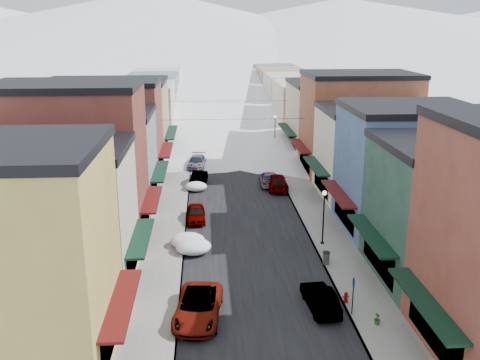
{
  "coord_description": "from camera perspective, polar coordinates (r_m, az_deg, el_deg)",
  "views": [
    {
      "loc": [
        -3.29,
        -20.33,
        16.62
      ],
      "look_at": [
        0.0,
        28.59,
        2.3
      ],
      "focal_mm": 40.0,
      "sensor_mm": 36.0,
      "label": 1
    }
  ],
  "objects": [
    {
      "name": "car_green_sedan",
      "position": [
        33.41,
        8.56,
        -12.37
      ],
      "size": [
        1.83,
        4.36,
        1.4
      ],
      "primitive_type": "imported",
      "rotation": [
        0.0,
        0.0,
        3.22
      ],
      "color": "black",
      "rests_on": "ground"
    },
    {
      "name": "fire_hydrant",
      "position": [
        34.26,
        11.23,
        -12.19
      ],
      "size": [
        0.41,
        0.31,
        0.7
      ],
      "color": "#A60811",
      "rests_on": "sidewalk_right"
    },
    {
      "name": "overhead_cables",
      "position": [
        68.71,
        -1.07,
        7.55
      ],
      "size": [
        16.4,
        15.04,
        0.04
      ],
      "color": "black",
      "rests_on": "ground"
    },
    {
      "name": "car_white_suv",
      "position": [
        32.14,
        -4.48,
        -13.34
      ],
      "size": [
        3.18,
        5.78,
        1.53
      ],
      "primitive_type": "imported",
      "rotation": [
        0.0,
        0.0,
        -0.12
      ],
      "color": "silver",
      "rests_on": "ground"
    },
    {
      "name": "streetlamp_near",
      "position": [
        41.59,
        8.93,
        -3.24
      ],
      "size": [
        0.36,
        0.36,
        4.31
      ],
      "color": "black",
      "rests_on": "sidewalk_right"
    },
    {
      "name": "car_gray_suv",
      "position": [
        55.84,
        3.96,
        -0.16
      ],
      "size": [
        2.06,
        5.04,
        1.71
      ],
      "primitive_type": "imported",
      "rotation": [
        0.0,
        0.0,
        3.13
      ],
      "color": "gray",
      "rests_on": "ground"
    },
    {
      "name": "parking_sign",
      "position": [
        32.57,
        11.98,
        -11.69
      ],
      "size": [
        0.07,
        0.32,
        2.37
      ],
      "color": "black",
      "rests_on": "sidewalk_right"
    },
    {
      "name": "bldg_r_cream",
      "position": [
        54.48,
        14.44,
        2.91
      ],
      "size": [
        12.3,
        9.2,
        9.0
      ],
      "color": "#EFE4C0",
      "rests_on": "ground"
    },
    {
      "name": "distant_blocks",
      "position": [
        104.15,
        -2.03,
        9.31
      ],
      "size": [
        34.0,
        55.0,
        8.0
      ],
      "color": "gray",
      "rests_on": "ground"
    },
    {
      "name": "trash_can",
      "position": [
        38.99,
        9.18,
        -8.19
      ],
      "size": [
        0.54,
        0.54,
        0.91
      ],
      "color": "#525557",
      "rests_on": "sidewalk_right"
    },
    {
      "name": "bldg_r_green",
      "position": [
        38.18,
        21.99,
        -3.05
      ],
      "size": [
        11.3,
        9.2,
        9.5
      ],
      "color": "#1E3F32",
      "rests_on": "ground"
    },
    {
      "name": "bldg_r_tan",
      "position": [
        72.25,
        9.46,
        6.61
      ],
      "size": [
        11.3,
        11.2,
        9.5
      ],
      "color": "tan",
      "rests_on": "ground"
    },
    {
      "name": "curb_left",
      "position": [
        82.04,
        -5.01,
        4.58
      ],
      "size": [
        0.1,
        160.0,
        0.15
      ],
      "primitive_type": "cube",
      "color": "slate",
      "rests_on": "ground"
    },
    {
      "name": "curb_right",
      "position": [
        82.44,
        2.05,
        4.69
      ],
      "size": [
        0.1,
        160.0,
        0.15
      ],
      "primitive_type": "cube",
      "color": "slate",
      "rests_on": "ground"
    },
    {
      "name": "bldg_l_tan",
      "position": [
        70.02,
        -12.0,
        6.38
      ],
      "size": [
        11.3,
        11.2,
        10.0
      ],
      "color": "#9D8C67",
      "rests_on": "ground"
    },
    {
      "name": "snow_pile_mid",
      "position": [
        41.81,
        -5.57,
        -6.43
      ],
      "size": [
        2.66,
        2.83,
        1.12
      ],
      "color": "white",
      "rests_on": "ground"
    },
    {
      "name": "bldg_l_brick_far",
      "position": [
        60.38,
        -14.24,
        5.17
      ],
      "size": [
        13.3,
        9.2,
        11.0
      ],
      "color": "brown",
      "rests_on": "ground"
    },
    {
      "name": "bldg_r_blue",
      "position": [
        45.93,
        17.32,
        1.2
      ],
      "size": [
        11.3,
        9.2,
        10.5
      ],
      "color": "#3A5783",
      "rests_on": "ground"
    },
    {
      "name": "bldg_l_brick_near",
      "position": [
        43.39,
        -17.61,
        1.69
      ],
      "size": [
        12.3,
        8.2,
        12.5
      ],
      "color": "maroon",
      "rests_on": "ground"
    },
    {
      "name": "road",
      "position": [
        82.1,
        -1.47,
        4.6
      ],
      "size": [
        10.0,
        160.0,
        0.01
      ],
      "primitive_type": "cube",
      "color": "black",
      "rests_on": "ground"
    },
    {
      "name": "car_black_sedan",
      "position": [
        57.38,
        3.1,
        0.16
      ],
      "size": [
        2.23,
        5.03,
        1.43
      ],
      "primitive_type": "imported",
      "rotation": [
        0.0,
        0.0,
        3.1
      ],
      "color": "black",
      "rests_on": "ground"
    },
    {
      "name": "car_silver_wagon",
      "position": [
        64.34,
        -4.63,
        1.91
      ],
      "size": [
        2.46,
        5.11,
        1.43
      ],
      "primitive_type": "imported",
      "rotation": [
        0.0,
        0.0,
        -0.09
      ],
      "color": "gray",
      "rests_on": "ground"
    },
    {
      "name": "bldg_l_grayblue",
      "position": [
        51.76,
        -14.77,
        2.2
      ],
      "size": [
        11.3,
        9.2,
        9.0
      ],
      "color": "gray",
      "rests_on": "ground"
    },
    {
      "name": "bldg_l_cream",
      "position": [
        36.29,
        -19.49,
        -3.78
      ],
      "size": [
        11.3,
        8.2,
        9.5
      ],
      "color": "beige",
      "rests_on": "ground"
    },
    {
      "name": "planter_far",
      "position": [
        32.44,
        14.42,
        -14.14
      ],
      "size": [
        0.51,
        0.51,
        0.65
      ],
      "primitive_type": "imported",
      "rotation": [
        0.0,
        0.0,
        0.86
      ],
      "color": "#2B4F24",
      "rests_on": "sidewalk_right"
    },
    {
      "name": "bldg_l_yellow",
      "position": [
        28.43,
        -24.12,
        -7.7
      ],
      "size": [
        11.3,
        8.7,
        11.5
      ],
      "color": "#B79D43",
      "rests_on": "ground"
    },
    {
      "name": "snow_pile_near",
      "position": [
        40.69,
        -4.97,
        -7.06
      ],
      "size": [
        2.68,
        2.85,
        1.14
      ],
      "color": "white",
      "rests_on": "ground"
    },
    {
      "name": "car_dark_hatch",
      "position": [
        57.32,
        -4.42,
        0.1
      ],
      "size": [
        2.02,
        4.39,
        1.39
      ],
      "primitive_type": "imported",
      "rotation": [
        0.0,
        0.0,
        -0.13
      ],
      "color": "black",
      "rests_on": "ground"
    },
    {
      "name": "car_silver_sedan",
      "position": [
        47.06,
        -4.72,
        -3.58
      ],
      "size": [
        1.67,
        4.01,
        1.36
      ],
      "primitive_type": "imported",
      "rotation": [
        0.0,
        0.0,
        0.02
      ],
      "color": "#96989E",
      "rests_on": "ground"
    },
    {
      "name": "streetlamp_far",
      "position": [
        73.52,
        3.75,
        5.6
      ],
      "size": [
        0.38,
        0.38,
        4.57
      ],
      "color": "black",
      "rests_on": "sidewalk_right"
    },
    {
      "name": "bldg_r_brick_far",
      "position": [
        62.8,
        12.45,
        5.94
      ],
      "size": [
        13.3,
        9.2,
        11.5
      ],
      "color": "brown",
      "rests_on": "ground"
    },
    {
      "name": "sidewalk_right",
      "position": [
        82.61,
        3.12,
        4.7
      ],
      "size": [
        3.2,
        160.0,
        0.15
      ],
      "primitive_type": "cube",
      "color": "gray",
      "rests_on": "ground"
    },
    {
      "name": "snow_pile_far",
      "position": [
        55.59,
        -4.7,
        -0.68
      ],
      "size": [
        2.28,
        2.6,
        0.96
      ],
      "color": "white",
      "rests_on": "ground"
    },
    {
      "name": "car_lane_silver",
      "position": [
        84.04,
        -2.89,
        5.35
      ],
      "size": [
        1.83,
        4.28,
        1.44
      ],
      "primitive_type": "imported",
      "rotation": [
        0.0,
        0.0,
        -0.03
      ],
      "color": "#A8AAB0",
      "rests_on": "ground"
    },
    {
      "name": "mountain_ridge",
      "position": [
        297.96,
        -7.23,
        15.72
      ],
      "size": [
        670.0,
        340.0,
        34.0
      ],
      "color": "silver",
      "rests_on": "ground"
    },
    {
      "name": "sidewalk_left",
      "position": [
        82.09,
        -6.1,
        4.56
      ],
      "size": [
        3.2,
        160.0,
        0.15
      ],
      "primitive_type": "cube",
      "color": "gray",
      "rests_on": "ground"
    },
    {
      "name": "car_lane_white",
      "position": [
        83.1,
        -1.1,
        5.32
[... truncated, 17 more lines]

